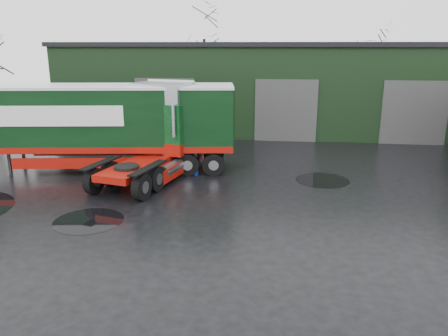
# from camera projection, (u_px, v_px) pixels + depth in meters

# --- Properties ---
(ground) EXTENTS (100.00, 100.00, 0.00)m
(ground) POSITION_uv_depth(u_px,v_px,m) (233.00, 222.00, 15.75)
(ground) COLOR black
(warehouse) EXTENTS (32.40, 12.40, 6.30)m
(warehouse) POSITION_uv_depth(u_px,v_px,m) (285.00, 84.00, 33.74)
(warehouse) COLOR black
(warehouse) RESTS_ON ground
(hero_tractor) EXTENTS (4.58, 7.65, 4.44)m
(hero_tractor) POSITION_uv_depth(u_px,v_px,m) (146.00, 134.00, 19.96)
(hero_tractor) COLOR #0A3915
(hero_tractor) RESTS_ON ground
(trailer_left) EXTENTS (14.10, 4.77, 4.30)m
(trailer_left) POSITION_uv_depth(u_px,v_px,m) (96.00, 128.00, 21.69)
(trailer_left) COLOR silver
(trailer_left) RESTS_ON ground
(wash_bucket) EXTENTS (0.35, 0.35, 0.26)m
(wash_bucket) POSITION_uv_depth(u_px,v_px,m) (196.00, 172.00, 21.34)
(wash_bucket) COLOR #0724A3
(wash_bucket) RESTS_ON ground
(tree_back_a) EXTENTS (4.40, 4.40, 9.50)m
(tree_back_a) POSITION_uv_depth(u_px,v_px,m) (204.00, 59.00, 43.78)
(tree_back_a) COLOR black
(tree_back_a) RESTS_ON ground
(tree_back_b) EXTENTS (4.40, 4.40, 7.50)m
(tree_back_b) POSITION_uv_depth(u_px,v_px,m) (368.00, 70.00, 42.18)
(tree_back_b) COLOR black
(tree_back_b) RESTS_ON ground
(puddle_0) EXTENTS (2.53, 2.53, 0.01)m
(puddle_0) POSITION_uv_depth(u_px,v_px,m) (89.00, 221.00, 15.82)
(puddle_0) COLOR black
(puddle_0) RESTS_ON ground
(puddle_1) EXTENTS (2.51, 2.51, 0.01)m
(puddle_1) POSITION_uv_depth(u_px,v_px,m) (322.00, 180.00, 20.53)
(puddle_1) COLOR black
(puddle_1) RESTS_ON ground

